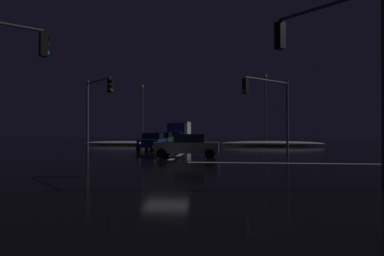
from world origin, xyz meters
name	(u,v)px	position (x,y,z in m)	size (l,w,h in m)	color
ground	(166,163)	(0.00, 0.00, -0.05)	(120.00, 120.00, 0.10)	black
stop_line_north	(184,153)	(0.00, 7.81, 0.00)	(0.35, 13.33, 0.01)	white
centre_line_ns	(197,146)	(0.00, 19.41, 0.00)	(22.00, 0.15, 0.01)	yellow
crosswalk_bar_east	(309,163)	(7.91, 0.00, 0.00)	(13.33, 0.40, 0.01)	white
snow_bank_left_curb	(127,143)	(-8.61, 20.72, 0.25)	(10.77, 1.50, 0.49)	white
snow_bank_right_curb	(272,144)	(8.61, 20.09, 0.29)	(11.70, 1.50, 0.58)	white
sedan_blue	(153,141)	(-3.23, 10.86, 0.80)	(2.02, 4.33, 1.57)	navy
sedan_green	(163,139)	(-3.57, 17.53, 0.80)	(2.02, 4.33, 1.57)	#14512D
sedan_white	(175,138)	(-3.20, 23.73, 0.80)	(2.02, 4.33, 1.57)	silver
box_truck	(180,131)	(-3.44, 30.43, 1.71)	(2.68, 8.28, 3.08)	navy
sedan_gray_crossing	(188,145)	(0.85, 3.33, 0.80)	(4.33, 2.02, 1.57)	slate
traffic_signal_ne	(270,100)	(6.67, 6.67, 4.09)	(3.79, 3.79, 5.84)	#4C4C51
traffic_signal_nw	(97,101)	(-6.88, 6.88, 4.19)	(3.37, 3.37, 6.04)	#4C4C51
traffic_signal_se	(334,54)	(7.07, -7.07, 4.43)	(3.01, 3.01, 6.46)	#4C4C51
streetlamp_right_far	(265,104)	(8.91, 29.41, 5.56)	(0.44, 0.44, 9.71)	#424247
streetlamp_left_far	(142,109)	(-8.91, 29.41, 4.91)	(0.44, 0.44, 8.47)	#424247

